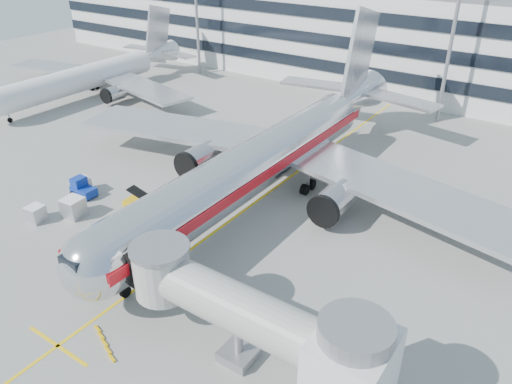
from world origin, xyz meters
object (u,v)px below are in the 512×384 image
Objects in this scene: cargo_container_left at (83,185)px; belt_loader at (145,206)px; ramp_worker at (89,238)px; baggage_tug at (82,188)px; cargo_container_front at (36,214)px; main_jet at (270,154)px; cargo_container_right at (73,207)px.

belt_loader is at bearing 5.99° from cargo_container_left.
cargo_container_left is at bearing 108.63° from ramp_worker.
cargo_container_left is (-8.15, -0.86, 0.14)m from belt_loader.
baggage_tug reaches higher than cargo_container_front.
ramp_worker reaches higher than cargo_container_left.
cargo_container_front is at bearing 144.70° from ramp_worker.
cargo_container_left is at bearing -145.46° from main_jet.
baggage_tug reaches higher than cargo_container_right.
cargo_container_front is at bearing -130.75° from cargo_container_right.
belt_loader is 7.65m from baggage_tug.
cargo_container_left is 4.84m from cargo_container_right.
baggage_tug is at bearing 130.31° from cargo_container_right.
ramp_worker is (0.34, -6.92, 0.23)m from belt_loader.
cargo_container_front is at bearing -131.00° from main_jet.
main_jet is 26.34× the size of cargo_container_right.
cargo_container_front is at bearing -85.88° from baggage_tug.
belt_loader reaches higher than ramp_worker.
ramp_worker is at bearing -35.55° from cargo_container_left.
cargo_container_front is at bearing -80.36° from cargo_container_left.
cargo_container_left is 6.22m from cargo_container_front.
cargo_container_front is 0.92× the size of ramp_worker.
cargo_container_right is 3.36m from cargo_container_front.
cargo_container_left is at bearing -174.01° from belt_loader.
baggage_tug is (-7.52, -1.39, 0.21)m from belt_loader.
cargo_container_left is 1.08× the size of cargo_container_front.
belt_loader is at bearing 56.97° from ramp_worker.
belt_loader reaches higher than cargo_container_left.
cargo_container_right reaches higher than cargo_container_left.
cargo_container_right is (2.59, -3.06, 0.11)m from baggage_tug.
cargo_container_right is 1.12× the size of ramp_worker.
main_jet is 19.53m from cargo_container_right.
main_jet is 19.36m from baggage_tug.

